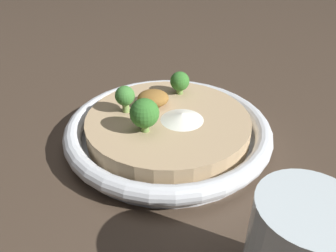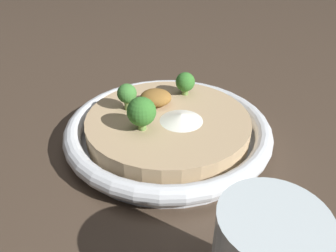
{
  "view_description": "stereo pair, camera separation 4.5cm",
  "coord_description": "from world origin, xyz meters",
  "px_view_note": "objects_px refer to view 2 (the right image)",
  "views": [
    {
      "loc": [
        0.02,
        0.38,
        0.27
      ],
      "look_at": [
        0.0,
        0.0,
        0.02
      ],
      "focal_mm": 35.0,
      "sensor_mm": 36.0,
      "label": 1
    },
    {
      "loc": [
        -0.02,
        0.38,
        0.27
      ],
      "look_at": [
        0.0,
        0.0,
        0.02
      ],
      "focal_mm": 35.0,
      "sensor_mm": 36.0,
      "label": 2
    }
  ],
  "objects_px": {
    "broccoli_back_right": "(142,112)",
    "broccoli_right": "(127,94)",
    "risotto_bowl": "(168,129)",
    "broccoli_front": "(185,82)"
  },
  "relations": [
    {
      "from": "broccoli_back_right",
      "to": "broccoli_right",
      "type": "relative_size",
      "value": 1.16
    },
    {
      "from": "risotto_bowl",
      "to": "broccoli_front",
      "type": "height_order",
      "value": "broccoli_front"
    },
    {
      "from": "broccoli_back_right",
      "to": "broccoli_right",
      "type": "xyz_separation_m",
      "value": [
        0.03,
        -0.05,
        -0.0
      ]
    },
    {
      "from": "broccoli_back_right",
      "to": "broccoli_front",
      "type": "relative_size",
      "value": 1.27
    },
    {
      "from": "broccoli_right",
      "to": "broccoli_front",
      "type": "height_order",
      "value": "broccoli_right"
    },
    {
      "from": "broccoli_back_right",
      "to": "broccoli_front",
      "type": "xyz_separation_m",
      "value": [
        -0.05,
        -0.1,
        -0.01
      ]
    },
    {
      "from": "risotto_bowl",
      "to": "broccoli_right",
      "type": "distance_m",
      "value": 0.07
    },
    {
      "from": "broccoli_back_right",
      "to": "broccoli_right",
      "type": "height_order",
      "value": "broccoli_back_right"
    },
    {
      "from": "broccoli_back_right",
      "to": "broccoli_front",
      "type": "bearing_deg",
      "value": -117.45
    },
    {
      "from": "risotto_bowl",
      "to": "broccoli_front",
      "type": "bearing_deg",
      "value": -107.58
    }
  ]
}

